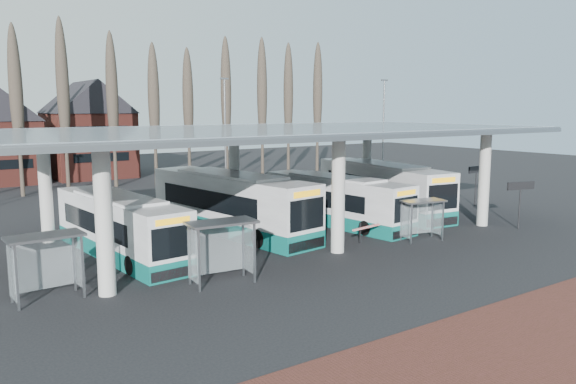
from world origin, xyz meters
TOP-DOWN VIEW (x-y plane):
  - ground at (0.00, 0.00)m, footprint 140.00×140.00m
  - station_canopy at (0.00, 8.00)m, footprint 32.00×16.00m
  - poplar_row at (0.00, 33.00)m, footprint 45.10×1.10m
  - lamp_post_b at (6.00, 26.00)m, footprint 0.80×0.16m
  - lamp_post_c at (20.00, 20.00)m, footprint 0.80×0.16m
  - bus_0 at (-9.58, 8.35)m, footprint 3.51×11.40m
  - bus_1 at (-2.29, 9.95)m, footprint 4.69×13.34m
  - bus_2 at (4.53, 8.32)m, footprint 3.66×11.53m
  - bus_3 at (10.10, 9.87)m, footprint 4.30×13.03m
  - shelter_0 at (-14.11, 3.31)m, footprint 2.90×1.58m
  - shelter_1 at (-7.44, 1.35)m, footprint 3.06×1.72m
  - shelter_2 at (5.68, 1.98)m, footprint 2.71×1.73m
  - info_sign_0 at (13.01, 0.56)m, footprint 1.96×0.62m
  - info_sign_1 at (17.72, 7.40)m, footprint 2.08×0.35m
  - barrier at (2.31, 2.95)m, footprint 2.29×0.81m

SIDE VIEW (x-z plane):
  - ground at x=0.00m, z-range 0.00..0.00m
  - barrier at x=2.31m, z-range 0.32..1.47m
  - bus_0 at x=-9.58m, z-range -0.09..3.03m
  - bus_2 at x=4.53m, z-range -0.09..3.06m
  - bus_3 at x=10.10m, z-range -0.10..3.45m
  - shelter_2 at x=5.68m, z-range 0.53..2.86m
  - bus_1 at x=-2.29m, z-range -0.10..3.53m
  - shelter_0 at x=-14.11m, z-range 0.60..3.22m
  - shelter_1 at x=-7.44m, z-range 0.62..3.35m
  - info_sign_0 at x=13.01m, z-range 1.01..3.99m
  - info_sign_1 at x=17.72m, z-range 1.05..4.16m
  - lamp_post_b at x=6.00m, z-range 0.25..10.42m
  - lamp_post_c at x=20.00m, z-range 0.25..10.42m
  - station_canopy at x=0.00m, z-range 2.51..8.85m
  - poplar_row at x=0.00m, z-range 1.53..16.03m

